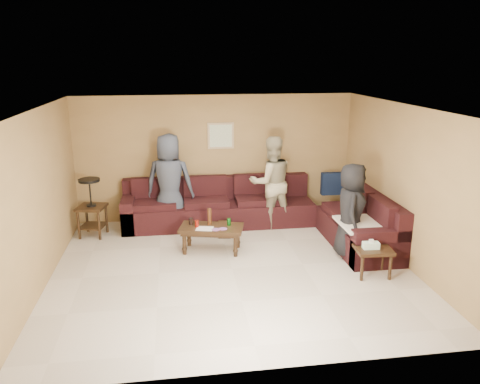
{
  "coord_description": "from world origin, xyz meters",
  "views": [
    {
      "loc": [
        -0.84,
        -6.66,
        3.19
      ],
      "look_at": [
        0.25,
        0.85,
        1.0
      ],
      "focal_mm": 35.0,
      "sensor_mm": 36.0,
      "label": 1
    }
  ],
  "objects": [
    {
      "name": "coffee_table",
      "position": [
        -0.26,
        0.75,
        0.38
      ],
      "size": [
        1.15,
        0.76,
        0.72
      ],
      "rotation": [
        0.0,
        0.0,
        -0.24
      ],
      "color": "black",
      "rests_on": "ground"
    },
    {
      "name": "person_right",
      "position": [
        2.0,
        0.25,
        0.79
      ],
      "size": [
        0.72,
        0.89,
        1.57
      ],
      "primitive_type": "imported",
      "rotation": [
        0.0,
        0.0,
        1.25
      ],
      "color": "black",
      "rests_on": "ground"
    },
    {
      "name": "end_table_left",
      "position": [
        -2.36,
        1.78,
        0.57
      ],
      "size": [
        0.57,
        0.57,
        1.09
      ],
      "rotation": [
        0.0,
        0.0,
        -0.22
      ],
      "color": "black",
      "rests_on": "ground"
    },
    {
      "name": "person_left",
      "position": [
        -0.93,
        1.98,
        0.92
      ],
      "size": [
        1.0,
        0.76,
        1.85
      ],
      "primitive_type": "imported",
      "rotation": [
        0.0,
        0.0,
        2.94
      ],
      "color": "#303643",
      "rests_on": "ground"
    },
    {
      "name": "room",
      "position": [
        0.0,
        0.0,
        1.66
      ],
      "size": [
        5.6,
        5.5,
        2.5
      ],
      "color": "beige",
      "rests_on": "ground"
    },
    {
      "name": "sectional_sofa",
      "position": [
        0.81,
        1.52,
        0.33
      ],
      "size": [
        4.65,
        2.9,
        0.97
      ],
      "color": "black",
      "rests_on": "ground"
    },
    {
      "name": "person_middle",
      "position": [
        0.99,
        1.81,
        0.89
      ],
      "size": [
        0.94,
        0.77,
        1.78
      ],
      "primitive_type": "imported",
      "rotation": [
        0.0,
        0.0,
        3.26
      ],
      "color": "tan",
      "rests_on": "ground"
    },
    {
      "name": "wall_art",
      "position": [
        0.1,
        2.48,
        1.7
      ],
      "size": [
        0.52,
        0.04,
        0.52
      ],
      "color": "tan",
      "rests_on": "ground"
    },
    {
      "name": "side_table_right",
      "position": [
        2.07,
        -0.53,
        0.38
      ],
      "size": [
        0.56,
        0.48,
        0.58
      ],
      "rotation": [
        0.0,
        0.0,
        -0.08
      ],
      "color": "black",
      "rests_on": "ground"
    },
    {
      "name": "waste_bin",
      "position": [
        0.04,
        1.38,
        0.14
      ],
      "size": [
        0.26,
        0.26,
        0.27
      ],
      "primitive_type": "cube",
      "rotation": [
        0.0,
        0.0,
        -0.14
      ],
      "color": "black",
      "rests_on": "ground"
    }
  ]
}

